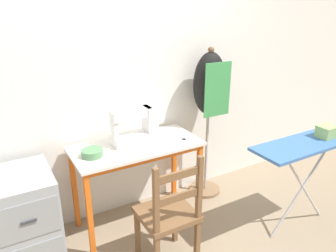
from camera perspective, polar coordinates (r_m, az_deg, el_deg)
ground_plane at (r=2.97m, az=-2.81°, el=-18.76°), size 14.00×14.00×0.00m
wall_back at (r=2.89m, az=-8.60°, el=8.28°), size 10.00×0.05×2.55m
sewing_table at (r=2.79m, az=-5.36°, el=-5.33°), size 1.08×0.52×0.77m
sewing_machine at (r=2.76m, az=-5.43°, el=-0.10°), size 0.40×0.17×0.32m
fabric_bowl at (r=2.60m, az=-13.07°, el=-4.55°), size 0.17×0.17×0.06m
scissors at (r=2.86m, az=3.20°, el=-2.21°), size 0.12×0.04×0.01m
thread_spool_near_machine at (r=2.92m, az=-1.82°, el=-1.30°), size 0.04×0.04×0.04m
wooden_chair at (r=2.47m, az=0.15°, el=-15.26°), size 0.40×0.38×0.93m
filing_cabinet at (r=2.73m, az=-23.40°, el=-14.81°), size 0.43×0.55×0.76m
dress_form at (r=3.15m, az=7.21°, el=5.99°), size 0.34×0.32×1.51m
ironing_board at (r=2.92m, az=23.43°, el=-3.32°), size 1.06×0.32×0.84m
storage_box at (r=3.03m, az=25.93°, el=-0.85°), size 0.16×0.13×0.10m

